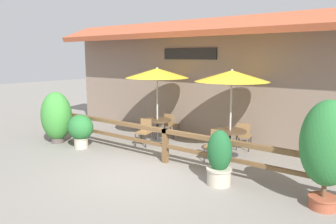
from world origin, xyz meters
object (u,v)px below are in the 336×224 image
(potted_plant_tall_tropical, at_px, (219,159))
(potted_plant_corner_fern, at_px, (81,129))
(chair_near_wallside, at_px, (171,124))
(dining_table_near, at_px, (157,124))
(patio_umbrella_near, at_px, (157,73))
(chair_near_streetside, at_px, (144,131))
(potted_plant_small_flowering, at_px, (327,146))
(patio_umbrella_middle, at_px, (232,76))
(potted_plant_entrance_palm, at_px, (57,117))
(chair_middle_wallside, at_px, (244,135))
(chair_middle_streetside, at_px, (215,144))
(dining_table_middle, at_px, (230,135))

(potted_plant_tall_tropical, xyz_separation_m, potted_plant_corner_fern, (-5.01, 0.02, 0.00))
(chair_near_wallside, bearing_deg, dining_table_near, 81.04)
(patio_umbrella_near, bearing_deg, potted_plant_corner_fern, -122.17)
(potted_plant_tall_tropical, relative_size, potted_plant_corner_fern, 1.18)
(chair_near_streetside, distance_m, potted_plant_small_flowering, 5.99)
(potted_plant_corner_fern, bearing_deg, chair_near_wallside, 63.64)
(dining_table_near, xyz_separation_m, patio_umbrella_middle, (2.77, 0.00, 1.74))
(chair_near_streetside, xyz_separation_m, patio_umbrella_middle, (2.75, 0.71, 1.86))
(dining_table_near, bearing_deg, potted_plant_small_flowering, -19.51)
(dining_table_near, height_order, potted_plant_entrance_palm, potted_plant_entrance_palm)
(patio_umbrella_near, distance_m, chair_middle_wallside, 3.50)
(chair_near_streetside, bearing_deg, patio_umbrella_near, 79.85)
(chair_middle_streetside, relative_size, potted_plant_small_flowering, 0.41)
(chair_near_streetside, xyz_separation_m, potted_plant_small_flowering, (5.79, -1.35, 0.75))
(chair_near_streetside, bearing_deg, dining_table_near, 79.85)
(chair_near_streetside, distance_m, chair_near_wallside, 1.41)
(patio_umbrella_near, xyz_separation_m, potted_plant_small_flowering, (5.81, -2.06, -1.11))
(patio_umbrella_near, relative_size, potted_plant_small_flowering, 1.20)
(dining_table_near, xyz_separation_m, chair_near_streetside, (0.02, -0.71, -0.12))
(potted_plant_tall_tropical, distance_m, potted_plant_small_flowering, 2.27)
(chair_middle_streetside, distance_m, chair_middle_wallside, 1.53)
(patio_umbrella_near, bearing_deg, potted_plant_entrance_palm, -138.36)
(chair_middle_wallside, bearing_deg, potted_plant_small_flowering, 122.03)
(chair_middle_wallside, height_order, potted_plant_small_flowering, potted_plant_small_flowering)
(potted_plant_small_flowering, bearing_deg, potted_plant_entrance_palm, -178.60)
(dining_table_middle, bearing_deg, potted_plant_entrance_palm, -156.95)
(patio_umbrella_near, relative_size, chair_middle_wallside, 2.93)
(chair_middle_wallside, bearing_deg, potted_plant_entrance_palm, 14.98)
(chair_middle_streetside, bearing_deg, dining_table_near, 162.84)
(chair_near_streetside, bearing_deg, patio_umbrella_middle, 2.68)
(dining_table_near, relative_size, potted_plant_tall_tropical, 0.74)
(potted_plant_small_flowering, height_order, potted_plant_entrance_palm, potted_plant_small_flowering)
(chair_middle_wallside, bearing_deg, patio_umbrella_middle, 68.89)
(chair_near_streetside, distance_m, chair_middle_streetside, 2.68)
(patio_umbrella_middle, relative_size, potted_plant_small_flowering, 1.20)
(chair_middle_wallside, bearing_deg, chair_middle_streetside, 69.55)
(patio_umbrella_middle, bearing_deg, patio_umbrella_near, -179.99)
(dining_table_middle, height_order, chair_middle_wallside, chair_middle_wallside)
(dining_table_middle, height_order, potted_plant_small_flowering, potted_plant_small_flowering)
(potted_plant_tall_tropical, bearing_deg, dining_table_middle, 111.18)
(dining_table_middle, relative_size, potted_plant_tall_tropical, 0.74)
(chair_near_streetside, height_order, potted_plant_small_flowering, potted_plant_small_flowering)
(patio_umbrella_middle, bearing_deg, chair_middle_wallside, 83.11)
(chair_middle_wallside, bearing_deg, dining_table_middle, 68.89)
(dining_table_middle, xyz_separation_m, chair_middle_wallside, (0.09, 0.76, -0.12))
(dining_table_middle, distance_m, chair_middle_wallside, 0.77)
(patio_umbrella_near, relative_size, potted_plant_corner_fern, 2.35)
(chair_near_streetside, bearing_deg, potted_plant_corner_fern, -144.93)
(chair_near_wallside, xyz_separation_m, potted_plant_small_flowering, (5.75, -2.76, 0.75))
(chair_near_streetside, bearing_deg, chair_near_wallside, 76.77)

